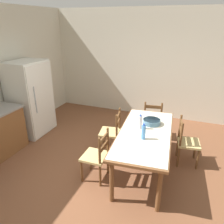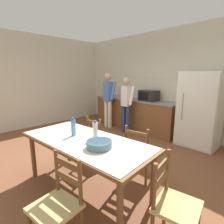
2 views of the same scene
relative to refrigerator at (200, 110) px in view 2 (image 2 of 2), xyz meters
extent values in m
plane|color=brown|center=(-1.12, -2.19, -0.87)|extent=(8.32, 8.32, 0.00)
cube|color=beige|center=(-1.12, 0.47, 0.58)|extent=(6.52, 0.12, 2.90)
cube|color=beige|center=(-4.38, -2.19, 0.58)|extent=(0.12, 5.20, 2.90)
cube|color=brown|center=(-1.96, 0.04, -0.42)|extent=(2.82, 0.62, 0.89)
cube|color=gray|center=(-1.96, 0.04, 0.04)|extent=(2.86, 0.66, 0.04)
cube|color=#B7BCC1|center=(-2.60, 0.04, 0.05)|extent=(0.52, 0.38, 0.02)
cube|color=beige|center=(-1.96, 0.35, 0.36)|extent=(2.82, 0.03, 0.60)
cube|color=silver|center=(0.00, 0.01, 0.00)|extent=(0.86, 0.68, 1.74)
cube|color=silver|center=(0.00, -0.34, 0.00)|extent=(0.83, 0.02, 1.67)
cylinder|color=#A5AAB2|center=(-0.26, -0.36, 0.09)|extent=(0.02, 0.02, 0.61)
cube|color=black|center=(-1.42, 0.02, 0.21)|extent=(0.50, 0.38, 0.30)
cube|color=black|center=(-1.47, -0.17, 0.21)|extent=(0.30, 0.01, 0.19)
cylinder|color=brown|center=(-1.39, -3.29, -0.50)|extent=(0.07, 0.07, 0.73)
cylinder|color=brown|center=(0.41, -3.13, -0.50)|extent=(0.07, 0.07, 0.73)
cylinder|color=brown|center=(-1.45, -2.61, -0.50)|extent=(0.07, 0.07, 0.73)
cylinder|color=brown|center=(0.35, -2.45, -0.50)|extent=(0.07, 0.07, 0.73)
cube|color=brown|center=(-0.52, -2.87, -0.12)|extent=(2.08, 1.06, 0.04)
cube|color=beige|center=(-0.52, -2.87, -0.09)|extent=(1.99, 1.02, 0.01)
cylinder|color=#4C8ED6|center=(-0.77, -2.89, 0.03)|extent=(0.07, 0.07, 0.24)
cylinder|color=#2D51B2|center=(-0.77, -2.89, 0.16)|extent=(0.04, 0.04, 0.03)
cylinder|color=silver|center=(-0.43, -2.75, 0.03)|extent=(0.07, 0.07, 0.24)
cylinder|color=#2D51B2|center=(-0.43, -2.75, 0.16)|extent=(0.04, 0.04, 0.03)
cylinder|color=slate|center=(-0.16, -2.91, -0.05)|extent=(0.32, 0.32, 0.09)
cylinder|color=slate|center=(-0.16, -2.91, -0.01)|extent=(0.31, 0.31, 0.02)
cylinder|color=brown|center=(0.95, -2.55, -0.67)|extent=(0.04, 0.04, 0.41)
cylinder|color=brown|center=(0.61, -2.61, -0.67)|extent=(0.04, 0.04, 0.41)
cube|color=tan|center=(0.81, -2.75, -0.44)|extent=(0.47, 0.48, 0.04)
cylinder|color=brown|center=(0.67, -2.96, -0.19)|extent=(0.04, 0.04, 0.46)
cylinder|color=brown|center=(0.61, -2.61, -0.19)|extent=(0.04, 0.04, 0.46)
cube|color=brown|center=(0.64, -2.78, -0.06)|extent=(0.09, 0.36, 0.07)
cube|color=brown|center=(0.64, -2.78, -0.21)|extent=(0.09, 0.36, 0.07)
cylinder|color=brown|center=(0.01, -1.86, -0.67)|extent=(0.04, 0.04, 0.41)
cylinder|color=brown|center=(-0.34, -1.92, -0.67)|extent=(0.04, 0.04, 0.41)
cylinder|color=brown|center=(0.07, -2.20, -0.67)|extent=(0.04, 0.04, 0.41)
cylinder|color=brown|center=(-0.28, -2.26, -0.67)|extent=(0.04, 0.04, 0.41)
cube|color=tan|center=(-0.13, -2.06, -0.44)|extent=(0.48, 0.47, 0.04)
cylinder|color=brown|center=(0.07, -2.20, -0.19)|extent=(0.04, 0.04, 0.46)
cylinder|color=brown|center=(-0.28, -2.26, -0.19)|extent=(0.04, 0.04, 0.46)
cube|color=brown|center=(-0.10, -2.23, -0.06)|extent=(0.36, 0.09, 0.07)
cube|color=brown|center=(-0.10, -2.23, -0.21)|extent=(0.36, 0.09, 0.07)
cylinder|color=brown|center=(-0.86, -1.96, -0.67)|extent=(0.04, 0.04, 0.41)
cylinder|color=brown|center=(-1.22, -1.97, -0.67)|extent=(0.04, 0.04, 0.41)
cylinder|color=brown|center=(-0.85, -2.30, -0.67)|extent=(0.04, 0.04, 0.41)
cylinder|color=brown|center=(-1.21, -2.31, -0.67)|extent=(0.04, 0.04, 0.41)
cube|color=tan|center=(-1.03, -2.14, -0.44)|extent=(0.43, 0.41, 0.04)
cylinder|color=brown|center=(-0.85, -2.30, -0.19)|extent=(0.04, 0.04, 0.46)
cylinder|color=brown|center=(-1.21, -2.31, -0.19)|extent=(0.04, 0.04, 0.46)
cube|color=brown|center=(-1.03, -2.31, -0.06)|extent=(0.36, 0.03, 0.07)
cube|color=brown|center=(-1.03, -2.31, -0.21)|extent=(0.36, 0.03, 0.07)
cylinder|color=brown|center=(-0.20, -3.46, -0.67)|extent=(0.04, 0.04, 0.41)
cube|color=tan|center=(0.00, -3.60, -0.44)|extent=(0.47, 0.46, 0.04)
cylinder|color=brown|center=(-0.20, -3.46, -0.19)|extent=(0.04, 0.04, 0.46)
cylinder|color=brown|center=(0.15, -3.41, -0.19)|extent=(0.04, 0.04, 0.46)
cube|color=brown|center=(-0.03, -3.43, -0.06)|extent=(0.36, 0.08, 0.07)
cube|color=brown|center=(-0.03, -3.43, -0.21)|extent=(0.36, 0.08, 0.07)
cylinder|color=silver|center=(-2.68, -0.49, -0.44)|extent=(0.13, 0.13, 0.85)
cylinder|color=silver|center=(-2.51, -0.49, -0.44)|extent=(0.13, 0.13, 0.85)
cube|color=#5175BC|center=(-2.60, -0.49, 0.28)|extent=(0.24, 0.20, 0.60)
sphere|color=tan|center=(-2.60, -0.49, 0.73)|extent=(0.23, 0.23, 0.23)
cylinder|color=#5175BC|center=(-2.76, -0.42, 0.31)|extent=(0.10, 0.23, 0.57)
cylinder|color=#5175BC|center=(-2.43, -0.42, 0.31)|extent=(0.10, 0.23, 0.57)
cylinder|color=navy|center=(-1.90, -0.51, -0.47)|extent=(0.12, 0.12, 0.79)
cylinder|color=navy|center=(-1.74, -0.51, -0.47)|extent=(0.12, 0.12, 0.79)
cube|color=white|center=(-1.82, -0.51, 0.21)|extent=(0.22, 0.18, 0.56)
sphere|color=tan|center=(-1.82, -0.51, 0.63)|extent=(0.21, 0.21, 0.21)
cylinder|color=white|center=(-1.98, -0.44, 0.23)|extent=(0.09, 0.21, 0.54)
cylinder|color=white|center=(-1.66, -0.44, 0.23)|extent=(0.09, 0.21, 0.54)
camera|label=1|loc=(-3.85, -3.53, 1.68)|focal=35.00mm
camera|label=2|loc=(1.41, -4.21, 0.80)|focal=28.00mm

